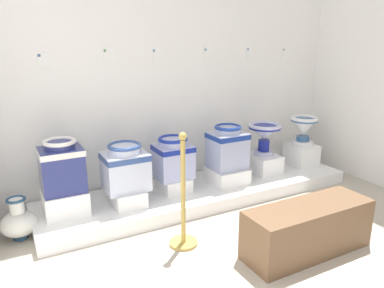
{
  "coord_description": "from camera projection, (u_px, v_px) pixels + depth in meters",
  "views": [
    {
      "loc": [
        0.15,
        -0.95,
        1.64
      ],
      "look_at": [
        1.87,
        2.24,
        0.61
      ],
      "focal_mm": 34.72,
      "sensor_mm": 36.0,
      "label": 1
    }
  ],
  "objects": [
    {
      "name": "antique_toilet_broad_patterned",
      "position": [
        125.0,
        166.0,
        3.43
      ],
      "size": [
        0.41,
        0.33,
        0.44
      ],
      "color": "silver",
      "rests_on": "plinth_block_broad_patterned"
    },
    {
      "name": "antique_toilet_tall_cobalt",
      "position": [
        264.0,
        133.0,
        4.25
      ],
      "size": [
        0.38,
        0.38,
        0.37
      ],
      "color": "silver",
      "rests_on": "plinth_block_tall_cobalt"
    },
    {
      "name": "plinth_block_squat_floral",
      "position": [
        227.0,
        175.0,
        4.03
      ],
      "size": [
        0.38,
        0.39,
        0.16
      ],
      "primitive_type": "cube",
      "color": "white",
      "rests_on": "display_platform"
    },
    {
      "name": "antique_toilet_rightmost",
      "position": [
        173.0,
        157.0,
        3.75
      ],
      "size": [
        0.36,
        0.32,
        0.42
      ],
      "color": "#A7AFDE",
      "rests_on": "plinth_block_rightmost"
    },
    {
      "name": "antique_toilet_squat_floral",
      "position": [
        227.0,
        146.0,
        3.94
      ],
      "size": [
        0.38,
        0.32,
        0.47
      ],
      "color": "#A2ACD0",
      "rests_on": "plinth_block_squat_floral"
    },
    {
      "name": "plinth_block_leftmost",
      "position": [
        65.0,
        202.0,
        3.3
      ],
      "size": [
        0.37,
        0.34,
        0.21
      ],
      "primitive_type": "cube",
      "color": "white",
      "rests_on": "display_platform"
    },
    {
      "name": "museum_bench",
      "position": [
        308.0,
        229.0,
        2.92
      ],
      "size": [
        1.07,
        0.36,
        0.4
      ],
      "primitive_type": "cube",
      "color": "brown",
      "rests_on": "ground_plane"
    },
    {
      "name": "decorative_vase_companion",
      "position": [
        19.0,
        222.0,
        3.13
      ],
      "size": [
        0.31,
        0.31,
        0.37
      ],
      "color": "navy",
      "rests_on": "ground_plane"
    },
    {
      "name": "antique_toilet_central_ornate",
      "position": [
        304.0,
        127.0,
        4.49
      ],
      "size": [
        0.34,
        0.34,
        0.35
      ],
      "color": "white",
      "rests_on": "plinth_block_central_ornate"
    },
    {
      "name": "info_placard_fifth",
      "position": [
        250.0,
        53.0,
        4.35
      ],
      "size": [
        0.1,
        0.01,
        0.13
      ],
      "color": "white"
    },
    {
      "name": "info_placard_fourth",
      "position": [
        208.0,
        54.0,
        4.09
      ],
      "size": [
        0.1,
        0.01,
        0.16
      ],
      "color": "white"
    },
    {
      "name": "plinth_block_central_ornate",
      "position": [
        301.0,
        155.0,
        4.59
      ],
      "size": [
        0.32,
        0.33,
        0.26
      ],
      "primitive_type": "cube",
      "color": "white",
      "rests_on": "display_platform"
    },
    {
      "name": "plinth_block_tall_cobalt",
      "position": [
        263.0,
        163.0,
        4.35
      ],
      "size": [
        0.31,
        0.39,
        0.21
      ],
      "primitive_type": "cube",
      "color": "white",
      "rests_on": "display_platform"
    },
    {
      "name": "info_placard_second",
      "position": [
        108.0,
        54.0,
        3.58
      ],
      "size": [
        0.11,
        0.01,
        0.12
      ],
      "color": "white"
    },
    {
      "name": "antique_toilet_leftmost",
      "position": [
        62.0,
        165.0,
        3.21
      ],
      "size": [
        0.36,
        0.31,
        0.47
      ],
      "color": "navy",
      "rests_on": "plinth_block_leftmost"
    },
    {
      "name": "info_placard_sixth",
      "position": [
        286.0,
        53.0,
        4.6
      ],
      "size": [
        0.12,
        0.01,
        0.15
      ],
      "color": "white"
    },
    {
      "name": "info_placard_third",
      "position": [
        157.0,
        55.0,
        3.81
      ],
      "size": [
        0.1,
        0.01,
        0.15
      ],
      "color": "white"
    },
    {
      "name": "plinth_block_rightmost",
      "position": [
        173.0,
        183.0,
        3.83
      ],
      "size": [
        0.28,
        0.34,
        0.14
      ],
      "primitive_type": "cube",
      "color": "white",
      "rests_on": "display_platform"
    },
    {
      "name": "info_placard_first",
      "position": [
        43.0,
        59.0,
        3.32
      ],
      "size": [
        0.11,
        0.01,
        0.12
      ],
      "color": "white"
    },
    {
      "name": "display_platform",
      "position": [
        201.0,
        191.0,
        3.97
      ],
      "size": [
        3.38,
        0.83,
        0.13
      ],
      "primitive_type": "cube",
      "color": "white",
      "rests_on": "ground_plane"
    },
    {
      "name": "stanchion_post_near_left",
      "position": [
        183.0,
        211.0,
        3.0
      ],
      "size": [
        0.23,
        0.23,
        0.96
      ],
      "color": "#B59647",
      "rests_on": "ground_plane"
    },
    {
      "name": "wall_back",
      "position": [
        181.0,
        41.0,
        3.94
      ],
      "size": [
        4.16,
        0.06,
        3.23
      ],
      "primitive_type": "cube",
      "color": "white",
      "rests_on": "ground_plane"
    },
    {
      "name": "ground_plane",
      "position": [
        303.0,
        273.0,
        2.71
      ],
      "size": [
        5.96,
        5.48,
        0.02
      ],
      "primitive_type": "cube",
      "color": "#B2A899"
    },
    {
      "name": "plinth_block_broad_patterned",
      "position": [
        127.0,
        196.0,
        3.51
      ],
      "size": [
        0.28,
        0.38,
        0.15
      ],
      "primitive_type": "cube",
      "color": "white",
      "rests_on": "display_platform"
    }
  ]
}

